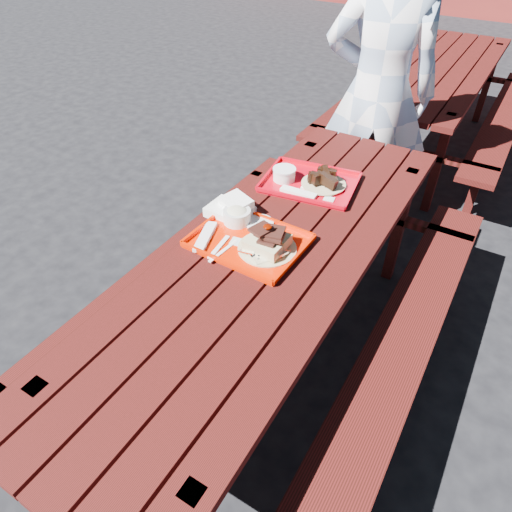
{
  "coord_description": "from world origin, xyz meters",
  "views": [
    {
      "loc": [
        0.7,
        -1.31,
        1.94
      ],
      "look_at": [
        0.0,
        -0.15,
        0.82
      ],
      "focal_mm": 32.0,
      "sensor_mm": 36.0,
      "label": 1
    }
  ],
  "objects_px": {
    "near_tray": "(251,235)",
    "far_tray": "(308,181)",
    "picnic_table_near": "(273,282)",
    "person": "(378,94)",
    "picnic_table_far": "(436,90)"
  },
  "relations": [
    {
      "from": "picnic_table_far",
      "to": "far_tray",
      "type": "height_order",
      "value": "far_tray"
    },
    {
      "from": "near_tray",
      "to": "far_tray",
      "type": "xyz_separation_m",
      "value": [
        0.0,
        0.54,
        -0.01
      ]
    },
    {
      "from": "picnic_table_near",
      "to": "far_tray",
      "type": "distance_m",
      "value": 0.59
    },
    {
      "from": "near_tray",
      "to": "far_tray",
      "type": "relative_size",
      "value": 0.94
    },
    {
      "from": "picnic_table_near",
      "to": "near_tray",
      "type": "height_order",
      "value": "near_tray"
    },
    {
      "from": "picnic_table_near",
      "to": "far_tray",
      "type": "bearing_deg",
      "value": 101.55
    },
    {
      "from": "picnic_table_near",
      "to": "picnic_table_far",
      "type": "bearing_deg",
      "value": 90.0
    },
    {
      "from": "picnic_table_far",
      "to": "far_tray",
      "type": "relative_size",
      "value": 4.79
    },
    {
      "from": "picnic_table_near",
      "to": "person",
      "type": "xyz_separation_m",
      "value": [
        -0.09,
        1.42,
        0.38
      ]
    },
    {
      "from": "near_tray",
      "to": "person",
      "type": "height_order",
      "value": "person"
    },
    {
      "from": "picnic_table_far",
      "to": "far_tray",
      "type": "bearing_deg",
      "value": -92.77
    },
    {
      "from": "far_tray",
      "to": "person",
      "type": "relative_size",
      "value": 0.27
    },
    {
      "from": "picnic_table_far",
      "to": "person",
      "type": "height_order",
      "value": "person"
    },
    {
      "from": "picnic_table_near",
      "to": "far_tray",
      "type": "xyz_separation_m",
      "value": [
        -0.11,
        0.54,
        0.21
      ]
    },
    {
      "from": "picnic_table_near",
      "to": "far_tray",
      "type": "height_order",
      "value": "far_tray"
    }
  ]
}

